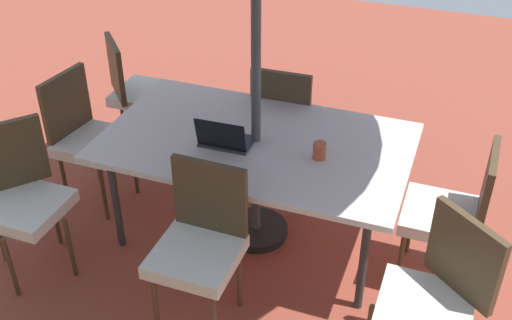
{
  "coord_description": "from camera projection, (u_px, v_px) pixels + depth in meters",
  "views": [
    {
      "loc": [
        -1.17,
        3.15,
        2.83
      ],
      "look_at": [
        0.0,
        0.0,
        0.61
      ],
      "focal_mm": 43.84,
      "sensor_mm": 36.0,
      "label": 1
    }
  ],
  "objects": [
    {
      "name": "laptop",
      "position": [
        225.0,
        139.0,
        3.86
      ],
      "size": [
        0.33,
        0.25,
        0.21
      ],
      "rotation": [
        0.0,
        0.0,
        0.03
      ],
      "color": "#2D2D33",
      "rests_on": "dining_table"
    },
    {
      "name": "cup",
      "position": [
        319.0,
        151.0,
        3.74
      ],
      "size": [
        0.08,
        0.08,
        0.11
      ],
      "primitive_type": "cylinder",
      "color": "#CC4C33",
      "rests_on": "dining_table"
    },
    {
      "name": "chair_east",
      "position": [
        87.0,
        133.0,
        4.42
      ],
      "size": [
        0.48,
        0.47,
        0.98
      ],
      "rotation": [
        0.0,
        0.0,
        4.59
      ],
      "color": "silver",
      "rests_on": "ground_plane"
    },
    {
      "name": "chair_south",
      "position": [
        286.0,
        116.0,
        4.63
      ],
      "size": [
        0.46,
        0.47,
        0.98
      ],
      "rotation": [
        0.0,
        0.0,
        0.03
      ],
      "color": "silver",
      "rests_on": "ground_plane"
    },
    {
      "name": "chair_southeast",
      "position": [
        137.0,
        89.0,
        5.0
      ],
      "size": [
        0.59,
        0.59,
        0.98
      ],
      "rotation": [
        0.0,
        0.0,
        5.45
      ],
      "color": "silver",
      "rests_on": "ground_plane"
    },
    {
      "name": "dining_table",
      "position": [
        256.0,
        146.0,
        3.97
      ],
      "size": [
        1.94,
        1.15,
        0.77
      ],
      "color": "silver",
      "rests_on": "ground_plane"
    },
    {
      "name": "chair_northwest",
      "position": [
        435.0,
        296.0,
        3.11
      ],
      "size": [
        0.58,
        0.58,
        0.98
      ],
      "rotation": [
        0.0,
        0.0,
        2.46
      ],
      "color": "silver",
      "rests_on": "ground_plane"
    },
    {
      "name": "chair_west",
      "position": [
        454.0,
        210.0,
        3.69
      ],
      "size": [
        0.47,
        0.46,
        0.98
      ],
      "rotation": [
        0.0,
        0.0,
        1.55
      ],
      "color": "silver",
      "rests_on": "ground_plane"
    },
    {
      "name": "ground_plane",
      "position": [
        256.0,
        234.0,
        4.37
      ],
      "size": [
        10.0,
        10.0,
        0.02
      ],
      "primitive_type": "cube",
      "color": "brown"
    },
    {
      "name": "chair_northeast",
      "position": [
        21.0,
        194.0,
        3.82
      ],
      "size": [
        0.59,
        0.58,
        0.98
      ],
      "rotation": [
        0.0,
        0.0,
        4.02
      ],
      "color": "silver",
      "rests_on": "ground_plane"
    },
    {
      "name": "chair_north",
      "position": [
        200.0,
        241.0,
        3.46
      ],
      "size": [
        0.46,
        0.46,
        0.98
      ],
      "rotation": [
        0.0,
        0.0,
        3.13
      ],
      "color": "silver",
      "rests_on": "ground_plane"
    }
  ]
}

